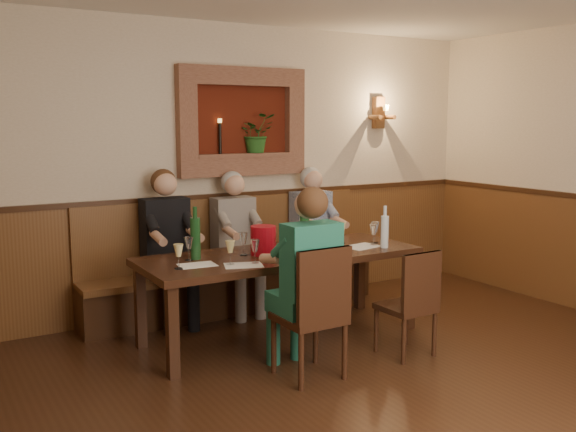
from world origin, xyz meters
name	(u,v)px	position (x,y,z in m)	size (l,w,h in m)	color
ground_plane	(430,423)	(0.00, 0.00, 0.00)	(6.00, 6.00, 0.00)	#331B0E
room_shell	(441,115)	(0.00, 0.00, 1.89)	(6.04, 6.04, 2.82)	beige
wainscoting	(433,332)	(0.00, 0.00, 0.59)	(6.02, 6.02, 1.15)	brown
wall_niche	(247,126)	(0.24, 2.94, 1.81)	(1.36, 0.30, 1.06)	#51170B
wall_sconce	(380,113)	(1.90, 2.93, 1.94)	(0.25, 0.20, 0.35)	brown
dining_table	(281,261)	(0.00, 1.85, 0.68)	(2.40, 0.90, 0.75)	black
bench	(233,278)	(0.00, 2.79, 0.33)	(3.00, 0.45, 1.11)	#381E0F
chair_near_left	(310,339)	(-0.25, 0.99, 0.29)	(0.44, 0.44, 0.99)	black
chair_near_right	(407,324)	(0.66, 0.98, 0.25)	(0.39, 0.39, 0.86)	black
person_bench_left	(169,261)	(-0.69, 2.69, 0.59)	(0.42, 0.52, 1.43)	black
person_bench_mid	(238,256)	(0.00, 2.69, 0.57)	(0.40, 0.49, 1.38)	#605A58
person_bench_right	(315,246)	(0.90, 2.69, 0.57)	(0.40, 0.50, 1.39)	navy
person_chair_front	(304,298)	(-0.25, 1.07, 0.58)	(0.41, 0.50, 1.40)	#195857
spittoon_bucket	(263,240)	(-0.17, 1.85, 0.87)	(0.21, 0.21, 0.24)	#B40B1A
wine_bottle_green_a	(304,228)	(0.25, 1.87, 0.94)	(0.10, 0.10, 0.45)	#19471E
wine_bottle_green_b	(195,237)	(-0.72, 1.98, 0.93)	(0.11, 0.11, 0.43)	#19471E
water_bottle	(385,231)	(0.89, 1.57, 0.90)	(0.07, 0.07, 0.37)	silver
tasting_sheet_a	(197,265)	(-0.80, 1.76, 0.75)	(0.28, 0.20, 0.00)	white
tasting_sheet_b	(306,252)	(0.19, 1.76, 0.75)	(0.30, 0.21, 0.00)	white
tasting_sheet_c	(362,246)	(0.75, 1.71, 0.75)	(0.32, 0.23, 0.00)	white
tasting_sheet_d	(244,265)	(-0.50, 1.57, 0.75)	(0.29, 0.21, 0.00)	white
wine_glass_0	(179,257)	(-0.97, 1.71, 0.85)	(0.08, 0.08, 0.19)	#EFDD8F
wine_glass_1	(189,249)	(-0.79, 1.95, 0.85)	(0.08, 0.08, 0.19)	white
wine_glass_2	(230,253)	(-0.57, 1.64, 0.85)	(0.08, 0.08, 0.19)	#EFDD8F
wine_glass_3	(243,244)	(-0.32, 1.91, 0.85)	(0.08, 0.08, 0.19)	white
wine_glass_4	(284,245)	(-0.07, 1.69, 0.85)	(0.08, 0.08, 0.19)	#EFDD8F
wine_glass_5	(294,237)	(0.20, 1.96, 0.85)	(0.08, 0.08, 0.19)	#EFDD8F
wine_glass_6	(339,241)	(0.44, 1.63, 0.85)	(0.08, 0.08, 0.19)	white
wine_glass_7	(342,233)	(0.70, 1.94, 0.85)	(0.08, 0.08, 0.19)	#EFDD8F
wine_glass_8	(373,235)	(0.88, 1.71, 0.85)	(0.08, 0.08, 0.19)	white
wine_glass_9	(285,251)	(-0.17, 1.49, 0.85)	(0.08, 0.08, 0.19)	#EFDD8F
wine_glass_10	(375,232)	(0.98, 1.81, 0.85)	(0.08, 0.08, 0.19)	white
wine_glass_11	(255,252)	(-0.39, 1.58, 0.85)	(0.08, 0.08, 0.19)	white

